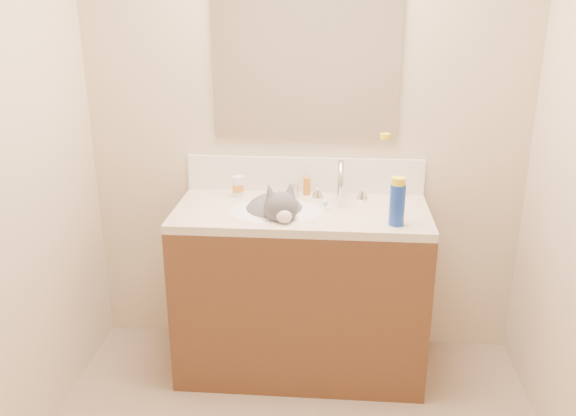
% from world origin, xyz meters
% --- Properties ---
extents(room_shell, '(2.24, 2.54, 2.52)m').
position_xyz_m(room_shell, '(0.00, 0.00, 1.49)').
color(room_shell, beige).
rests_on(room_shell, ground).
extents(vanity_cabinet, '(1.20, 0.55, 0.82)m').
position_xyz_m(vanity_cabinet, '(0.00, 0.97, 0.41)').
color(vanity_cabinet, '#56331D').
rests_on(vanity_cabinet, ground).
extents(counter_slab, '(1.20, 0.55, 0.04)m').
position_xyz_m(counter_slab, '(0.00, 0.97, 0.84)').
color(counter_slab, beige).
rests_on(counter_slab, vanity_cabinet).
extents(basin, '(0.45, 0.36, 0.14)m').
position_xyz_m(basin, '(-0.12, 0.94, 0.79)').
color(basin, white).
rests_on(basin, vanity_cabinet).
extents(faucet, '(0.28, 0.20, 0.21)m').
position_xyz_m(faucet, '(0.18, 1.11, 0.95)').
color(faucet, silver).
rests_on(faucet, counter_slab).
extents(cat, '(0.41, 0.45, 0.33)m').
position_xyz_m(cat, '(-0.12, 0.95, 0.83)').
color(cat, '#4B494B').
rests_on(cat, basin).
extents(backsplash, '(1.20, 0.02, 0.18)m').
position_xyz_m(backsplash, '(0.00, 1.24, 0.95)').
color(backsplash, white).
rests_on(backsplash, counter_slab).
extents(mirror, '(0.90, 0.02, 0.80)m').
position_xyz_m(mirror, '(0.00, 1.24, 1.54)').
color(mirror, white).
rests_on(mirror, room_shell).
extents(pill_bottle, '(0.06, 0.06, 0.10)m').
position_xyz_m(pill_bottle, '(-0.33, 1.14, 0.91)').
color(pill_bottle, white).
rests_on(pill_bottle, counter_slab).
extents(pill_label, '(0.06, 0.06, 0.04)m').
position_xyz_m(pill_label, '(-0.33, 1.14, 0.90)').
color(pill_label, orange).
rests_on(pill_label, pill_bottle).
extents(silver_jar, '(0.07, 0.07, 0.06)m').
position_xyz_m(silver_jar, '(-0.05, 1.16, 0.89)').
color(silver_jar, '#B7B7BC').
rests_on(silver_jar, counter_slab).
extents(amber_bottle, '(0.04, 0.04, 0.09)m').
position_xyz_m(amber_bottle, '(0.01, 1.19, 0.90)').
color(amber_bottle, '#C87017').
rests_on(amber_bottle, counter_slab).
extents(toothbrush, '(0.04, 0.13, 0.01)m').
position_xyz_m(toothbrush, '(0.11, 1.02, 0.86)').
color(toothbrush, white).
rests_on(toothbrush, counter_slab).
extents(toothbrush_head, '(0.02, 0.03, 0.02)m').
position_xyz_m(toothbrush_head, '(0.11, 1.02, 0.87)').
color(toothbrush_head, '#5D8BC6').
rests_on(toothbrush_head, counter_slab).
extents(spray_can, '(0.08, 0.08, 0.18)m').
position_xyz_m(spray_can, '(0.43, 0.80, 0.95)').
color(spray_can, '#1737A2').
rests_on(spray_can, counter_slab).
extents(spray_cap, '(0.07, 0.07, 0.04)m').
position_xyz_m(spray_cap, '(0.43, 0.80, 1.06)').
color(spray_cap, yellow).
rests_on(spray_cap, spray_can).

